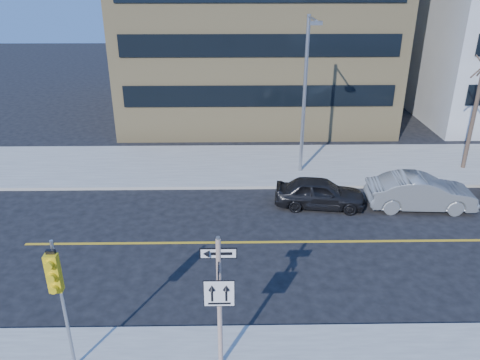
{
  "coord_description": "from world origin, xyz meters",
  "views": [
    {
      "loc": [
        0.37,
        -12.16,
        10.08
      ],
      "look_at": [
        0.63,
        4.0,
        2.77
      ],
      "focal_mm": 35.0,
      "sensor_mm": 36.0,
      "label": 1
    }
  ],
  "objects_px": {
    "parked_car_b": "(420,192)",
    "streetlight_a": "(306,87)",
    "parked_car_a": "(320,193)",
    "sign_pole": "(219,297)",
    "traffic_signal": "(56,283)"
  },
  "relations": [
    {
      "from": "parked_car_b",
      "to": "parked_car_a",
      "type": "bearing_deg",
      "value": 90.53
    },
    {
      "from": "sign_pole",
      "to": "traffic_signal",
      "type": "height_order",
      "value": "sign_pole"
    },
    {
      "from": "streetlight_a",
      "to": "parked_car_a",
      "type": "bearing_deg",
      "value": -84.36
    },
    {
      "from": "parked_car_b",
      "to": "traffic_signal",
      "type": "bearing_deg",
      "value": 129.69
    },
    {
      "from": "parked_car_a",
      "to": "parked_car_b",
      "type": "bearing_deg",
      "value": -85.37
    },
    {
      "from": "sign_pole",
      "to": "traffic_signal",
      "type": "bearing_deg",
      "value": -177.89
    },
    {
      "from": "traffic_signal",
      "to": "streetlight_a",
      "type": "relative_size",
      "value": 0.5
    },
    {
      "from": "traffic_signal",
      "to": "parked_car_a",
      "type": "distance_m",
      "value": 13.06
    },
    {
      "from": "sign_pole",
      "to": "streetlight_a",
      "type": "xyz_separation_m",
      "value": [
        4.0,
        13.27,
        2.32
      ]
    },
    {
      "from": "traffic_signal",
      "to": "parked_car_b",
      "type": "xyz_separation_m",
      "value": [
        12.92,
        9.54,
        -2.24
      ]
    },
    {
      "from": "parked_car_a",
      "to": "streetlight_a",
      "type": "xyz_separation_m",
      "value": [
        -0.36,
        3.66,
        4.06
      ]
    },
    {
      "from": "sign_pole",
      "to": "parked_car_a",
      "type": "bearing_deg",
      "value": 65.6
    },
    {
      "from": "streetlight_a",
      "to": "parked_car_b",
      "type": "bearing_deg",
      "value": -38.2
    },
    {
      "from": "parked_car_b",
      "to": "streetlight_a",
      "type": "xyz_separation_m",
      "value": [
        -4.92,
        3.87,
        3.97
      ]
    },
    {
      "from": "parked_car_b",
      "to": "streetlight_a",
      "type": "relative_size",
      "value": 0.6
    }
  ]
}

